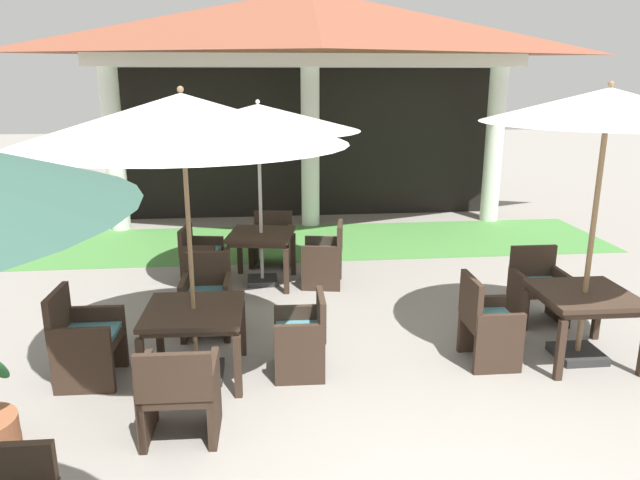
{
  "coord_description": "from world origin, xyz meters",
  "views": [
    {
      "loc": [
        -1.01,
        -2.82,
        2.9
      ],
      "look_at": [
        -0.38,
        3.28,
        1.21
      ],
      "focal_mm": 33.3,
      "sensor_mm": 36.0,
      "label": 1
    }
  ],
  "objects_px": {
    "patio_table_far_back": "(194,317)",
    "patio_chair_far_back_south": "(179,392)",
    "patio_chair_near_foreground_west": "(487,324)",
    "patio_chair_mid_left_west": "(200,256)",
    "patio_umbrella_far_back": "(182,120)",
    "patio_chair_mid_left_east": "(325,257)",
    "patio_chair_far_back_east": "(302,337)",
    "patio_table_mid_left": "(261,240)",
    "patio_chair_far_back_north": "(207,299)",
    "patio_chair_far_back_west": "(85,340)",
    "patio_umbrella_near_foreground": "(608,109)",
    "patio_umbrella_mid_left": "(258,118)",
    "patio_chair_near_foreground_north": "(538,288)",
    "patio_table_near_foreground": "(584,301)",
    "patio_chair_mid_left_north": "(271,240)"
  },
  "relations": [
    {
      "from": "patio_chair_near_foreground_west",
      "to": "patio_table_mid_left",
      "type": "bearing_deg",
      "value": -139.16
    },
    {
      "from": "patio_chair_near_foreground_north",
      "to": "patio_chair_mid_left_east",
      "type": "xyz_separation_m",
      "value": [
        -2.44,
        1.55,
        0.01
      ]
    },
    {
      "from": "patio_chair_near_foreground_west",
      "to": "patio_table_far_back",
      "type": "height_order",
      "value": "patio_chair_near_foreground_west"
    },
    {
      "from": "patio_table_far_back",
      "to": "patio_chair_far_back_north",
      "type": "distance_m",
      "value": 1.08
    },
    {
      "from": "patio_chair_near_foreground_west",
      "to": "patio_chair_far_back_south",
      "type": "distance_m",
      "value": 3.19
    },
    {
      "from": "patio_table_near_foreground",
      "to": "patio_chair_far_back_east",
      "type": "bearing_deg",
      "value": -179.67
    },
    {
      "from": "patio_chair_far_back_south",
      "to": "patio_chair_far_back_north",
      "type": "xyz_separation_m",
      "value": [
        0.05,
        2.12,
        0.0
      ]
    },
    {
      "from": "patio_umbrella_far_back",
      "to": "patio_table_mid_left",
      "type": "bearing_deg",
      "value": 76.07
    },
    {
      "from": "patio_table_mid_left",
      "to": "patio_chair_far_back_north",
      "type": "relative_size",
      "value": 1.12
    },
    {
      "from": "patio_chair_near_foreground_north",
      "to": "patio_chair_far_back_north",
      "type": "distance_m",
      "value": 3.99
    },
    {
      "from": "patio_chair_near_foreground_north",
      "to": "patio_chair_near_foreground_west",
      "type": "bearing_deg",
      "value": 44.96
    },
    {
      "from": "patio_umbrella_near_foreground",
      "to": "patio_chair_mid_left_west",
      "type": "height_order",
      "value": "patio_umbrella_near_foreground"
    },
    {
      "from": "patio_umbrella_far_back",
      "to": "patio_umbrella_near_foreground",
      "type": "bearing_deg",
      "value": -0.15
    },
    {
      "from": "patio_umbrella_far_back",
      "to": "patio_chair_near_foreground_north",
      "type": "bearing_deg",
      "value": 14.17
    },
    {
      "from": "patio_umbrella_mid_left",
      "to": "patio_chair_far_back_west",
      "type": "bearing_deg",
      "value": -122.81
    },
    {
      "from": "patio_chair_mid_left_west",
      "to": "patio_table_far_back",
      "type": "height_order",
      "value": "patio_chair_mid_left_west"
    },
    {
      "from": "patio_umbrella_near_foreground",
      "to": "patio_chair_far_back_west",
      "type": "distance_m",
      "value": 5.51
    },
    {
      "from": "patio_umbrella_mid_left",
      "to": "patio_chair_mid_left_west",
      "type": "bearing_deg",
      "value": 169.91
    },
    {
      "from": "patio_table_far_back",
      "to": "patio_umbrella_far_back",
      "type": "bearing_deg",
      "value": 45.0
    },
    {
      "from": "patio_chair_near_foreground_west",
      "to": "patio_chair_far_back_north",
      "type": "distance_m",
      "value": 3.13
    },
    {
      "from": "patio_chair_far_back_north",
      "to": "patio_chair_far_back_east",
      "type": "distance_m",
      "value": 1.5
    },
    {
      "from": "patio_umbrella_near_foreground",
      "to": "patio_chair_mid_left_north",
      "type": "relative_size",
      "value": 3.48
    },
    {
      "from": "patio_chair_near_foreground_west",
      "to": "patio_table_far_back",
      "type": "relative_size",
      "value": 0.98
    },
    {
      "from": "patio_chair_far_back_east",
      "to": "patio_chair_near_foreground_west",
      "type": "bearing_deg",
      "value": -87.66
    },
    {
      "from": "patio_table_far_back",
      "to": "patio_chair_far_back_east",
      "type": "bearing_deg",
      "value": -1.49
    },
    {
      "from": "patio_chair_near_foreground_west",
      "to": "patio_umbrella_far_back",
      "type": "distance_m",
      "value": 3.64
    },
    {
      "from": "patio_chair_mid_left_north",
      "to": "patio_table_far_back",
      "type": "distance_m",
      "value": 3.72
    },
    {
      "from": "patio_chair_far_back_east",
      "to": "patio_table_far_back",
      "type": "bearing_deg",
      "value": 90.0
    },
    {
      "from": "patio_umbrella_near_foreground",
      "to": "patio_chair_far_back_north",
      "type": "relative_size",
      "value": 3.13
    },
    {
      "from": "patio_chair_mid_left_north",
      "to": "patio_chair_far_back_south",
      "type": "height_order",
      "value": "patio_chair_far_back_south"
    },
    {
      "from": "patio_chair_mid_left_west",
      "to": "patio_chair_far_back_west",
      "type": "relative_size",
      "value": 0.87
    },
    {
      "from": "patio_chair_far_back_north",
      "to": "patio_chair_far_back_east",
      "type": "relative_size",
      "value": 1.1
    },
    {
      "from": "patio_table_near_foreground",
      "to": "patio_chair_mid_left_west",
      "type": "xyz_separation_m",
      "value": [
        -4.22,
        2.89,
        -0.26
      ]
    },
    {
      "from": "patio_umbrella_near_foreground",
      "to": "patio_chair_far_back_west",
      "type": "bearing_deg",
      "value": 179.57
    },
    {
      "from": "patio_table_near_foreground",
      "to": "patio_chair_near_foreground_west",
      "type": "height_order",
      "value": "patio_chair_near_foreground_west"
    },
    {
      "from": "patio_umbrella_far_back",
      "to": "patio_chair_far_back_south",
      "type": "height_order",
      "value": "patio_umbrella_far_back"
    },
    {
      "from": "patio_chair_mid_left_north",
      "to": "patio_chair_far_back_west",
      "type": "distance_m",
      "value": 4.06
    },
    {
      "from": "patio_umbrella_mid_left",
      "to": "patio_chair_far_back_north",
      "type": "distance_m",
      "value": 2.63
    },
    {
      "from": "patio_umbrella_mid_left",
      "to": "patio_umbrella_far_back",
      "type": "bearing_deg",
      "value": -103.93
    },
    {
      "from": "patio_chair_mid_left_east",
      "to": "patio_chair_far_back_east",
      "type": "height_order",
      "value": "patio_chair_mid_left_east"
    },
    {
      "from": "patio_chair_far_back_east",
      "to": "patio_chair_far_back_west",
      "type": "xyz_separation_m",
      "value": [
        -2.12,
        0.05,
        0.04
      ]
    },
    {
      "from": "patio_chair_far_back_west",
      "to": "patio_table_far_back",
      "type": "bearing_deg",
      "value": 90.0
    },
    {
      "from": "patio_table_far_back",
      "to": "patio_chair_far_back_south",
      "type": "relative_size",
      "value": 1.12
    },
    {
      "from": "patio_table_mid_left",
      "to": "patio_chair_far_back_east",
      "type": "bearing_deg",
      "value": -82.13
    },
    {
      "from": "patio_umbrella_mid_left",
      "to": "patio_umbrella_near_foreground",
      "type": "bearing_deg",
      "value": -39.43
    },
    {
      "from": "patio_chair_mid_left_west",
      "to": "patio_umbrella_far_back",
      "type": "xyz_separation_m",
      "value": [
        0.22,
        -2.88,
        2.14
      ]
    },
    {
      "from": "patio_table_near_foreground",
      "to": "patio_umbrella_near_foreground",
      "type": "distance_m",
      "value": 1.96
    },
    {
      "from": "patio_chair_mid_left_east",
      "to": "patio_chair_far_back_west",
      "type": "bearing_deg",
      "value": 144.0
    },
    {
      "from": "patio_chair_near_foreground_west",
      "to": "patio_umbrella_far_back",
      "type": "relative_size",
      "value": 0.31
    },
    {
      "from": "patio_table_far_back",
      "to": "patio_chair_near_foreground_west",
      "type": "bearing_deg",
      "value": 0.02
    }
  ]
}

